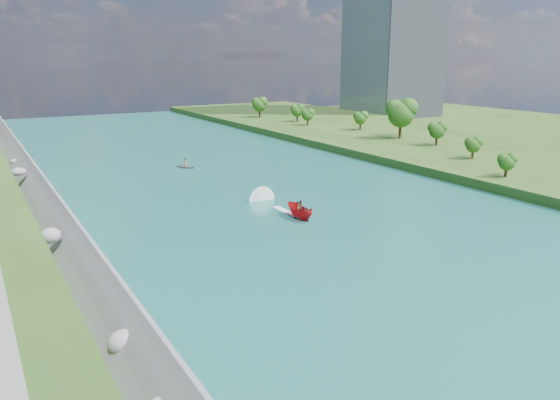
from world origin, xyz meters
TOP-DOWN VIEW (x-y plane):
  - ground at (0.00, 0.00)m, footprint 260.00×260.00m
  - river_water at (0.00, 20.00)m, footprint 55.00×240.00m
  - berm_east at (49.50, 20.00)m, footprint 44.00×240.00m
  - riprap_bank at (-25.85, 19.58)m, footprint 4.29×236.00m
  - office_tower at (82.50, 95.00)m, footprint 22.00×22.00m
  - motorboat at (-0.60, 15.73)m, footprint 3.60×19.00m
  - raft at (-1.61, 47.64)m, footprint 3.67×3.93m

SIDE VIEW (x-z plane):
  - ground at x=0.00m, z-range 0.00..0.00m
  - river_water at x=0.00m, z-range 0.00..0.10m
  - raft at x=-1.61m, z-range -0.33..1.28m
  - berm_east at x=49.50m, z-range 0.00..1.50m
  - motorboat at x=-0.60m, z-range -0.21..1.86m
  - riprap_bank at x=-25.85m, z-range -0.50..4.10m
  - office_tower at x=82.50m, z-range 0.00..60.00m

